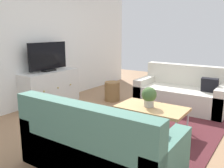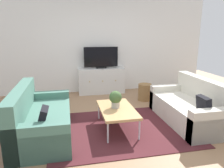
{
  "view_description": "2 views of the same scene",
  "coord_description": "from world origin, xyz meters",
  "px_view_note": "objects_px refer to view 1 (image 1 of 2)",
  "views": [
    {
      "loc": [
        -3.43,
        -1.65,
        1.56
      ],
      "look_at": [
        0.0,
        0.68,
        0.65
      ],
      "focal_mm": 39.47,
      "sensor_mm": 36.0,
      "label": 1
    },
    {
      "loc": [
        -0.91,
        -3.62,
        1.76
      ],
      "look_at": [
        0.0,
        0.68,
        0.65
      ],
      "focal_mm": 34.05,
      "sensor_mm": 36.0,
      "label": 2
    }
  ],
  "objects_px": {
    "potted_plant": "(149,96)",
    "wicker_basket": "(112,91)",
    "couch_left_side": "(97,148)",
    "tv_console": "(50,88)",
    "coffee_table": "(152,109)",
    "flat_screen_tv": "(48,57)",
    "couch_right_side": "(183,94)"
  },
  "relations": [
    {
      "from": "potted_plant",
      "to": "flat_screen_tv",
      "type": "height_order",
      "value": "flat_screen_tv"
    },
    {
      "from": "couch_left_side",
      "to": "potted_plant",
      "type": "xyz_separation_m",
      "value": [
        1.34,
        0.03,
        0.29
      ]
    },
    {
      "from": "potted_plant",
      "to": "wicker_basket",
      "type": "relative_size",
      "value": 0.73
    },
    {
      "from": "tv_console",
      "to": "potted_plant",
      "type": "bearing_deg",
      "value": -92.86
    },
    {
      "from": "potted_plant",
      "to": "tv_console",
      "type": "relative_size",
      "value": 0.24
    },
    {
      "from": "tv_console",
      "to": "couch_left_side",
      "type": "bearing_deg",
      "value": -121.62
    },
    {
      "from": "tv_console",
      "to": "couch_right_side",
      "type": "bearing_deg",
      "value": -59.19
    },
    {
      "from": "flat_screen_tv",
      "to": "wicker_basket",
      "type": "relative_size",
      "value": 2.24
    },
    {
      "from": "coffee_table",
      "to": "couch_left_side",
      "type": "bearing_deg",
      "value": 179.39
    },
    {
      "from": "couch_right_side",
      "to": "coffee_table",
      "type": "bearing_deg",
      "value": -179.45
    },
    {
      "from": "couch_right_side",
      "to": "wicker_basket",
      "type": "distance_m",
      "value": 1.53
    },
    {
      "from": "wicker_basket",
      "to": "coffee_table",
      "type": "bearing_deg",
      "value": -126.32
    },
    {
      "from": "couch_left_side",
      "to": "coffee_table",
      "type": "height_order",
      "value": "couch_left_side"
    },
    {
      "from": "couch_left_side",
      "to": "tv_console",
      "type": "height_order",
      "value": "couch_left_side"
    },
    {
      "from": "couch_right_side",
      "to": "wicker_basket",
      "type": "xyz_separation_m",
      "value": [
        -0.43,
        1.47,
        -0.07
      ]
    },
    {
      "from": "tv_console",
      "to": "coffee_table",
      "type": "bearing_deg",
      "value": -92.37
    },
    {
      "from": "coffee_table",
      "to": "tv_console",
      "type": "bearing_deg",
      "value": 87.63
    },
    {
      "from": "couch_left_side",
      "to": "tv_console",
      "type": "xyz_separation_m",
      "value": [
        1.46,
        2.37,
        0.08
      ]
    },
    {
      "from": "flat_screen_tv",
      "to": "wicker_basket",
      "type": "distance_m",
      "value": 1.58
    },
    {
      "from": "coffee_table",
      "to": "potted_plant",
      "type": "xyz_separation_m",
      "value": [
        -0.02,
        0.04,
        0.2
      ]
    },
    {
      "from": "couch_right_side",
      "to": "potted_plant",
      "type": "xyz_separation_m",
      "value": [
        -1.53,
        0.03,
        0.29
      ]
    },
    {
      "from": "couch_left_side",
      "to": "potted_plant",
      "type": "relative_size",
      "value": 5.63
    },
    {
      "from": "couch_left_side",
      "to": "tv_console",
      "type": "distance_m",
      "value": 2.79
    },
    {
      "from": "coffee_table",
      "to": "couch_right_side",
      "type": "bearing_deg",
      "value": 0.55
    },
    {
      "from": "potted_plant",
      "to": "wicker_basket",
      "type": "height_order",
      "value": "potted_plant"
    },
    {
      "from": "wicker_basket",
      "to": "couch_left_side",
      "type": "bearing_deg",
      "value": -149.13
    },
    {
      "from": "couch_right_side",
      "to": "flat_screen_tv",
      "type": "xyz_separation_m",
      "value": [
        -1.42,
        2.39,
        0.74
      ]
    },
    {
      "from": "potted_plant",
      "to": "tv_console",
      "type": "distance_m",
      "value": 2.36
    },
    {
      "from": "potted_plant",
      "to": "wicker_basket",
      "type": "bearing_deg",
      "value": 52.42
    },
    {
      "from": "tv_console",
      "to": "flat_screen_tv",
      "type": "bearing_deg",
      "value": 90.0
    },
    {
      "from": "coffee_table",
      "to": "flat_screen_tv",
      "type": "distance_m",
      "value": 2.5
    },
    {
      "from": "tv_console",
      "to": "flat_screen_tv",
      "type": "relative_size",
      "value": 1.36
    }
  ]
}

